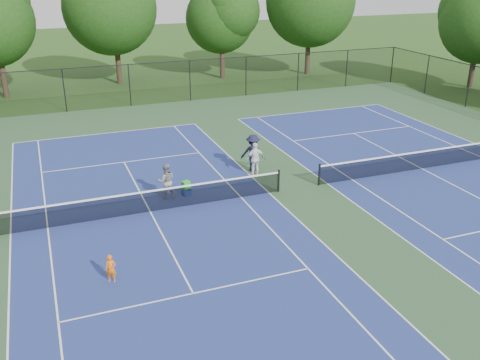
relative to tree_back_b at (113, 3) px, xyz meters
name	(u,v)px	position (x,y,z in m)	size (l,w,h in m)	color
ground	(299,188)	(4.00, -26.00, -6.60)	(140.00, 140.00, 0.00)	#234716
court_pad	(299,188)	(4.00, -26.00, -6.59)	(36.00, 36.00, 0.01)	#305633
tennis_court_left	(150,210)	(-3.00, -26.00, -6.50)	(12.00, 23.83, 1.07)	navy
tennis_court_right	(422,167)	(11.00, -26.00, -6.50)	(12.00, 23.83, 1.07)	navy
perimeter_fence	(300,156)	(4.00, -26.00, -4.99)	(36.08, 36.08, 3.02)	black
tree_back_b	(113,3)	(0.00, 0.00, 0.00)	(7.60, 7.60, 10.03)	#2D2116
tree_back_c	(222,15)	(9.00, -1.00, -1.11)	(6.00, 6.00, 8.40)	#2D2116
child_player	(111,269)	(-5.30, -30.74, -6.11)	(0.36, 0.23, 0.98)	orange
instructor	(166,181)	(-1.98, -24.84, -5.78)	(0.79, 0.62, 1.63)	gray
bystander_a	(255,159)	(2.76, -23.68, -5.76)	(0.98, 0.41, 1.67)	white
bystander_b	(253,153)	(2.87, -23.11, -5.65)	(1.22, 0.70, 1.88)	#181835
ball_crate	(186,192)	(-1.10, -24.87, -6.44)	(0.35, 0.30, 0.31)	navy
ball_hopper	(186,185)	(-1.10, -24.87, -6.10)	(0.33, 0.28, 0.37)	green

